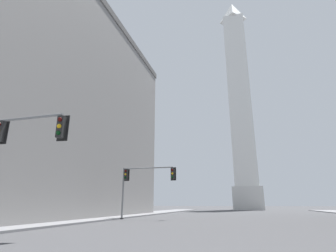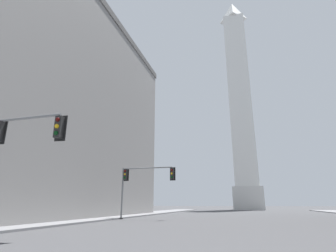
{
  "view_description": "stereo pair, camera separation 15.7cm",
  "coord_description": "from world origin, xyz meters",
  "views": [
    {
      "loc": [
        -0.89,
        -1.61,
        1.5
      ],
      "look_at": [
        -14.0,
        44.99,
        15.92
      ],
      "focal_mm": 28.0,
      "sensor_mm": 36.0,
      "label": 1
    },
    {
      "loc": [
        -0.74,
        -1.57,
        1.5
      ],
      "look_at": [
        -14.0,
        44.99,
        15.92
      ],
      "focal_mm": 28.0,
      "sensor_mm": 36.0,
      "label": 2
    }
  ],
  "objects": [
    {
      "name": "sidewalk_left",
      "position": [
        -15.64,
        25.5,
        0.07
      ],
      "size": [
        5.0,
        85.01,
        0.15
      ],
      "primitive_type": "cube",
      "color": "slate",
      "rests_on": "ground_plane"
    },
    {
      "name": "building_left",
      "position": [
        -28.75,
        21.99,
        12.67
      ],
      "size": [
        26.97,
        38.65,
        25.33
      ],
      "color": "gray",
      "rests_on": "ground_plane"
    },
    {
      "name": "obelisk",
      "position": [
        0.0,
        70.84,
        30.24
      ],
      "size": [
        7.43,
        7.43,
        63.25
      ],
      "color": "silver",
      "rests_on": "ground_plane"
    },
    {
      "name": "traffic_light_near_left",
      "position": [
        -11.94,
        8.89,
        4.48
      ],
      "size": [
        4.53,
        0.52,
        5.9
      ],
      "color": "slate",
      "rests_on": "ground_plane"
    },
    {
      "name": "traffic_light_mid_left",
      "position": [
        -11.07,
        24.26,
        3.99
      ],
      "size": [
        5.91,
        0.51,
        5.2
      ],
      "color": "slate",
      "rests_on": "ground_plane"
    }
  ]
}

